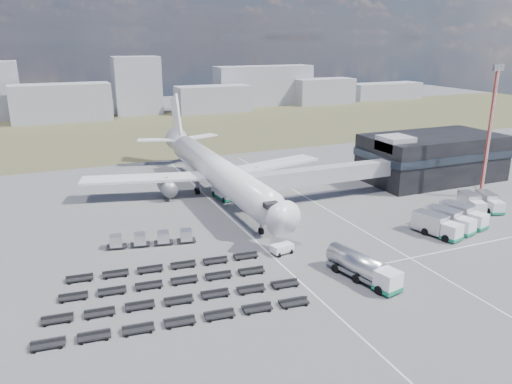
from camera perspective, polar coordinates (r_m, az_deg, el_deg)
name	(u,v)px	position (r m, az deg, el deg)	size (l,w,h in m)	color
ground	(286,255)	(73.50, 3.45, -7.22)	(420.00, 420.00, 0.00)	#565659
grass_strip	(141,131)	(175.00, -12.96, 6.81)	(420.00, 90.00, 0.01)	brown
lane_markings	(333,238)	(80.36, 8.75, -5.19)	(47.12, 110.00, 0.01)	silver
terminal	(431,156)	(117.16, 19.41, 3.87)	(30.40, 16.40, 11.00)	black
jet_bridge	(313,176)	(95.88, 6.56, 1.80)	(30.30, 3.80, 7.05)	#939399
airliner	(214,169)	(100.10, -4.81, 2.66)	(51.59, 64.53, 17.62)	white
skyline	(92,94)	(212.20, -18.24, 10.57)	(300.91, 26.72, 25.51)	#90929D
fuel_tanker	(363,267)	(67.05, 12.11, -8.43)	(5.13, 11.37, 3.57)	white
pushback_tug	(282,249)	(73.74, 2.98, -6.50)	(3.21, 1.81, 1.45)	white
catering_truck	(224,191)	(98.29, -3.72, 0.11)	(3.27, 6.63, 2.93)	white
service_trucks_near	(450,220)	(87.95, 21.31, -3.01)	(12.13, 10.33, 3.18)	white
service_trucks_far	(480,202)	(100.21, 24.27, -1.08)	(7.65, 8.39, 2.79)	white
uld_row	(152,238)	(77.92, -11.85, -5.22)	(13.44, 4.17, 1.85)	black
baggage_dollies	(170,292)	(63.56, -9.79, -11.18)	(32.23, 18.57, 0.82)	black
floodlight_mast	(489,133)	(105.90, 25.10, 6.11)	(2.39, 1.99, 25.71)	#B1271C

